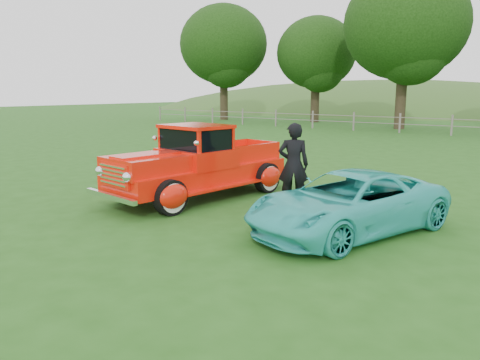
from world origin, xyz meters
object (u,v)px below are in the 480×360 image
Objects in this scene: tree_near_west at (406,25)px; red_pickup at (199,165)px; tree_far_west at (224,45)px; tree_mid_west at (316,53)px; man at (293,165)px; teal_sedan at (348,203)px.

red_pickup is (2.83, -23.66, -6.00)m from tree_near_west.
tree_near_west reaches higher than tree_far_west.
man is at bearing -63.27° from tree_mid_west.
tree_mid_west is at bearing 119.30° from red_pickup.
red_pickup is at bearing -67.89° from tree_mid_west.
tree_mid_west reaches higher than teal_sedan.
tree_near_west is 24.58m from red_pickup.
tree_far_west is 2.46× the size of teal_sedan.
tree_mid_west reaches higher than red_pickup.
teal_sedan is (6.96, -24.21, -6.24)m from tree_near_west.
tree_near_west is at bearing -3.58° from tree_far_west.
tree_far_west reaches higher than man.
tree_far_west is 0.95× the size of tree_near_west.
tree_near_west is 2.02× the size of red_pickup.
tree_mid_west is 1.64× the size of red_pickup.
tree_far_west is 32.44m from man.
red_pickup reaches higher than teal_sedan.
tree_near_west is (16.00, -1.00, 0.31)m from tree_far_west.
man is (13.10, -26.01, -4.61)m from tree_mid_west.
man is (5.10, -23.01, -5.86)m from tree_near_west.
tree_mid_west is 29.17m from red_pickup.
tree_near_west reaches higher than tree_mid_west.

